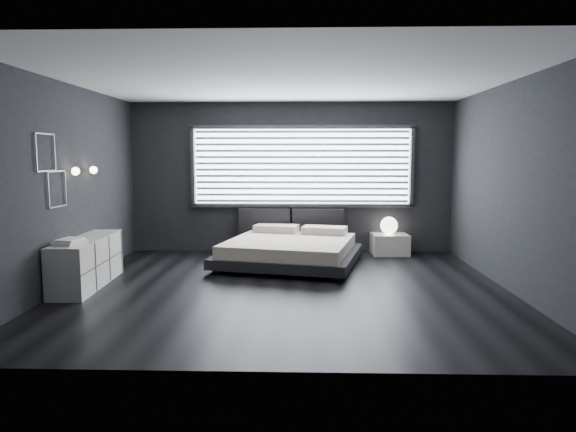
{
  "coord_description": "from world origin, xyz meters",
  "views": [
    {
      "loc": [
        0.23,
        -6.88,
        1.81
      ],
      "look_at": [
        0.0,
        0.85,
        0.9
      ],
      "focal_mm": 32.0,
      "sensor_mm": 36.0,
      "label": 1
    }
  ],
  "objects": [
    {
      "name": "nightstand",
      "position": [
        1.83,
        2.5,
        0.19
      ],
      "size": [
        0.68,
        0.58,
        0.38
      ],
      "primitive_type": "cube",
      "rotation": [
        0.0,
        0.0,
        0.06
      ],
      "color": "silver",
      "rests_on": "ground"
    },
    {
      "name": "room",
      "position": [
        0.0,
        0.0,
        1.4
      ],
      "size": [
        6.04,
        6.0,
        2.8
      ],
      "color": "black",
      "rests_on": "ground"
    },
    {
      "name": "book_stack",
      "position": [
        -2.77,
        -0.45,
        0.71
      ],
      "size": [
        0.36,
        0.43,
        0.08
      ],
      "color": "silver",
      "rests_on": "dresser"
    },
    {
      "name": "wall_art_upper",
      "position": [
        -2.98,
        -0.55,
        1.85
      ],
      "size": [
        0.01,
        0.48,
        0.48
      ],
      "color": "#47474C",
      "rests_on": "ground"
    },
    {
      "name": "wall_art_lower",
      "position": [
        -2.98,
        -0.3,
        1.38
      ],
      "size": [
        0.01,
        0.48,
        0.48
      ],
      "color": "#47474C",
      "rests_on": "ground"
    },
    {
      "name": "window",
      "position": [
        0.2,
        2.7,
        1.61
      ],
      "size": [
        4.14,
        0.09,
        1.52
      ],
      "color": "white",
      "rests_on": "ground"
    },
    {
      "name": "bed",
      "position": [
        0.02,
        1.53,
        0.26
      ],
      "size": [
        2.57,
        2.5,
        0.56
      ],
      "color": "black",
      "rests_on": "ground"
    },
    {
      "name": "sconce_near",
      "position": [
        -2.88,
        0.05,
        1.6
      ],
      "size": [
        0.18,
        0.11,
        0.11
      ],
      "color": "silver",
      "rests_on": "ground"
    },
    {
      "name": "sconce_far",
      "position": [
        -2.88,
        0.65,
        1.6
      ],
      "size": [
        0.18,
        0.11,
        0.11
      ],
      "color": "silver",
      "rests_on": "ground"
    },
    {
      "name": "orb_lamp",
      "position": [
        1.81,
        2.5,
        0.54
      ],
      "size": [
        0.32,
        0.32,
        0.32
      ],
      "primitive_type": "sphere",
      "color": "white",
      "rests_on": "nightstand"
    },
    {
      "name": "dresser",
      "position": [
        -2.78,
        0.05,
        0.34
      ],
      "size": [
        0.56,
        1.71,
        0.68
      ],
      "color": "silver",
      "rests_on": "ground"
    },
    {
      "name": "headboard",
      "position": [
        0.01,
        2.64,
        0.57
      ],
      "size": [
        1.96,
        0.16,
        0.52
      ],
      "color": "black",
      "rests_on": "ground"
    }
  ]
}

